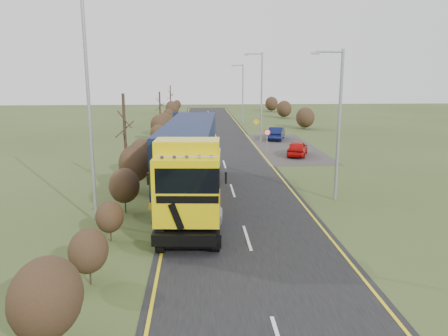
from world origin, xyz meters
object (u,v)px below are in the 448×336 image
car_red_hatchback (297,148)px  speed_sign (267,136)px  streetlight_near (338,120)px  lorry (190,157)px  car_blue_sedan (277,133)px

car_red_hatchback → speed_sign: (-2.52, 1.34, 0.90)m
streetlight_near → speed_sign: size_ratio=3.78×
lorry → car_blue_sedan: (9.18, 22.92, -1.86)m
speed_sign → car_blue_sedan: bearing=73.8°
car_red_hatchback → car_blue_sedan: (-0.14, 9.56, 0.03)m
car_blue_sedan → speed_sign: size_ratio=1.89×
car_blue_sedan → streetlight_near: (-0.89, -23.27, 3.97)m
lorry → car_red_hatchback: 16.40m
car_blue_sedan → speed_sign: 8.61m
lorry → car_blue_sedan: size_ratio=3.85×
car_blue_sedan → streetlight_near: bearing=104.7°
car_red_hatchback → car_blue_sedan: car_blue_sedan is taller
lorry → speed_sign: (6.79, 14.70, -1.00)m
car_blue_sedan → streetlight_near: streetlight_near is taller
lorry → car_blue_sedan: lorry is taller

